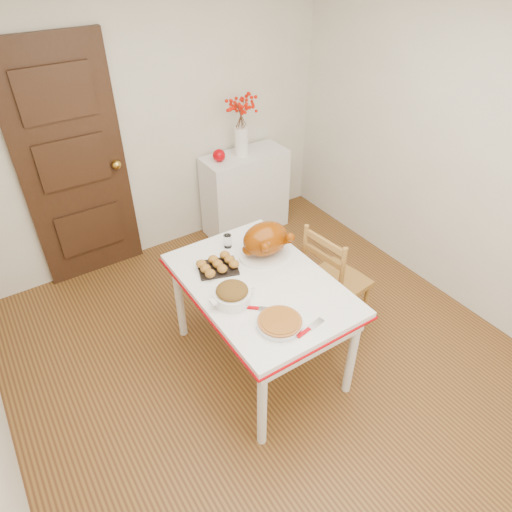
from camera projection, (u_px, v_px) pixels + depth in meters
floor at (279, 373)px, 3.38m from camera, size 3.50×4.00×0.00m
wall_back at (149, 124)px, 3.97m from camera, size 3.50×0.00×2.50m
wall_right at (476, 159)px, 3.40m from camera, size 0.00×4.00×2.50m
door_back at (74, 168)px, 3.77m from camera, size 0.85×0.06×2.06m
sideboard at (245, 193)px, 4.68m from camera, size 0.84×0.37×0.84m
kitchen_table at (260, 323)px, 3.25m from camera, size 0.88×1.28×0.77m
chair_oak at (336, 279)px, 3.50m from camera, size 0.47×0.47×0.95m
berry_vase at (241, 126)px, 4.24m from camera, size 0.30×0.30×0.57m
apple at (219, 155)px, 4.27m from camera, size 0.12×0.12×0.12m
turkey_platter at (266, 240)px, 3.18m from camera, size 0.46×0.41×0.25m
pumpkin_pie at (280, 322)px, 2.69m from camera, size 0.30×0.30×0.06m
stuffing_dish at (232, 294)px, 2.84m from camera, size 0.35×0.31×0.12m
rolls_tray at (218, 265)px, 3.11m from camera, size 0.31×0.28×0.07m
pie_server at (310, 328)px, 2.68m from camera, size 0.22×0.10×0.01m
carving_knife at (265, 309)px, 2.81m from camera, size 0.24×0.22×0.01m
drinking_glass at (228, 241)px, 3.31m from camera, size 0.07×0.07×0.10m
shaker_pair at (260, 231)px, 3.43m from camera, size 0.10×0.06×0.09m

